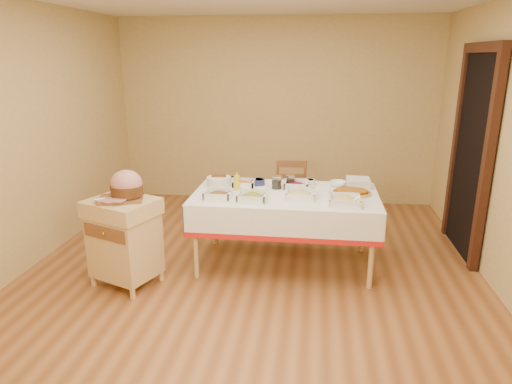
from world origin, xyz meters
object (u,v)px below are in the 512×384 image
(dining_chair, at_px, (292,197))
(preserve_jar_right, at_px, (290,182))
(ham_on_board, at_px, (126,187))
(bread_basket, at_px, (219,181))
(dining_table, at_px, (285,209))
(brass_platter, at_px, (352,192))
(butcher_cart, at_px, (124,237))
(mustard_bottle, at_px, (237,182))
(plate_stack, at_px, (358,182))
(preserve_jar_left, at_px, (277,183))

(dining_chair, bearing_deg, preserve_jar_right, -88.63)
(ham_on_board, bearing_deg, bread_basket, 48.66)
(dining_table, height_order, brass_platter, brass_platter)
(dining_table, xyz_separation_m, butcher_cart, (-1.44, -0.62, -0.13))
(bread_basket, xyz_separation_m, brass_platter, (1.36, -0.15, -0.03))
(butcher_cart, distance_m, preserve_jar_right, 1.74)
(preserve_jar_right, distance_m, brass_platter, 0.65)
(dining_chair, bearing_deg, mustard_bottle, -121.55)
(dining_chair, relative_size, plate_stack, 3.64)
(plate_stack, bearing_deg, preserve_jar_right, -172.03)
(dining_chair, bearing_deg, plate_stack, -37.86)
(butcher_cart, height_order, ham_on_board, ham_on_board)
(preserve_jar_right, relative_size, mustard_bottle, 0.66)
(butcher_cart, xyz_separation_m, plate_stack, (2.17, 0.97, 0.33))
(preserve_jar_left, height_order, bread_basket, preserve_jar_left)
(ham_on_board, xyz_separation_m, preserve_jar_right, (1.43, 0.84, -0.13))
(ham_on_board, bearing_deg, dining_table, 22.96)
(brass_platter, bearing_deg, preserve_jar_right, 161.39)
(mustard_bottle, height_order, plate_stack, mustard_bottle)
(ham_on_board, relative_size, plate_stack, 1.71)
(dining_table, height_order, butcher_cart, butcher_cart)
(preserve_jar_left, bearing_deg, bread_basket, 177.10)
(bread_basket, bearing_deg, dining_chair, 44.42)
(plate_stack, bearing_deg, brass_platter, -105.46)
(dining_chair, relative_size, preserve_jar_right, 7.15)
(dining_table, distance_m, brass_platter, 0.67)
(dining_table, distance_m, dining_chair, 0.91)
(mustard_bottle, bearing_deg, dining_chair, 58.45)
(ham_on_board, bearing_deg, preserve_jar_left, 29.99)
(butcher_cart, bearing_deg, bread_basket, 48.15)
(butcher_cart, relative_size, ham_on_board, 2.04)
(preserve_jar_left, bearing_deg, preserve_jar_right, 34.09)
(preserve_jar_right, xyz_separation_m, mustard_bottle, (-0.53, -0.19, 0.03))
(butcher_cart, relative_size, preserve_jar_left, 6.17)
(butcher_cart, xyz_separation_m, dining_chair, (1.45, 1.52, -0.03))
(preserve_jar_left, bearing_deg, brass_platter, -8.80)
(mustard_bottle, bearing_deg, brass_platter, -1.08)
(preserve_jar_right, bearing_deg, mustard_bottle, -160.73)
(dining_table, bearing_deg, dining_chair, 88.94)
(preserve_jar_right, bearing_deg, plate_stack, 7.97)
(mustard_bottle, bearing_deg, ham_on_board, -143.99)
(dining_chair, height_order, mustard_bottle, mustard_bottle)
(dining_chair, bearing_deg, bread_basket, -135.58)
(preserve_jar_right, bearing_deg, butcher_cart, -149.37)
(dining_table, xyz_separation_m, plate_stack, (0.73, 0.34, 0.20))
(dining_table, bearing_deg, preserve_jar_left, 123.36)
(dining_table, bearing_deg, preserve_jar_right, 82.54)
(brass_platter, bearing_deg, plate_stack, 74.54)
(dining_table, distance_m, ham_on_board, 1.56)
(preserve_jar_left, distance_m, plate_stack, 0.86)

